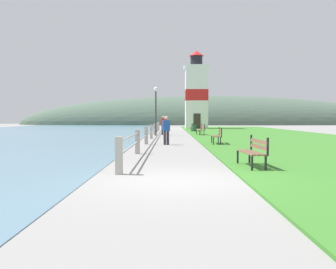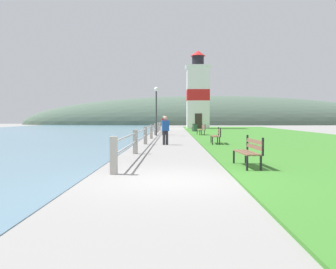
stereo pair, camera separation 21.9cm
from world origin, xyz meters
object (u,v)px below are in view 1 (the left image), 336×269
Objects in this scene: park_bench_near at (254,150)px; lighthouse at (196,94)px; park_bench_by_lighthouse at (194,126)px; trash_bin at (194,128)px; lamp_post at (156,102)px; park_bench_midway at (218,135)px; person_by_railing at (166,129)px; person_strolling at (163,124)px; park_bench_far at (201,129)px.

lighthouse reaches higher than park_bench_near.
trash_bin is (-0.10, -1.85, -0.11)m from park_bench_by_lighthouse.
lighthouse is at bearing 84.74° from trash_bin.
park_bench_midway is at bearing -69.74° from lamp_post.
park_bench_by_lighthouse is 9.75m from lighthouse.
trash_bin is at bearing 65.54° from lamp_post.
person_by_railing reaches higher than park_bench_near.
park_bench_near is 27.58m from trash_bin.
park_bench_by_lighthouse is 8.69m from person_strolling.
lamp_post is at bearing 147.89° from person_strolling.
park_bench_midway is 2.80m from person_by_railing.
park_bench_midway is 1.15× the size of person_by_railing.
park_bench_midway is 1.09× the size of person_strolling.
park_bench_by_lighthouse is at bearing -86.50° from park_bench_midway.
lighthouse is 6.55× the size of person_by_railing.
park_bench_far is 0.17× the size of lighthouse.
park_bench_by_lighthouse is 10.64m from lamp_post.
trash_bin is at bearing -93.42° from park_bench_near.
lighthouse is 29.30m from person_by_railing.
lamp_post is (-4.57, -18.59, -1.78)m from lighthouse.
park_bench_far is at bearing 4.17° from lamp_post.
person_by_railing is (-2.62, 9.44, 0.31)m from park_bench_near.
park_bench_midway is at bearing -94.40° from park_bench_near.
park_bench_midway is at bearing -177.30° from person_strolling.
park_bench_near is 21.53m from person_strolling.
lamp_post reaches higher than person_strolling.
park_bench_midway is 18.05m from trash_bin.
park_bench_far is (-0.03, 10.43, -0.00)m from park_bench_midway.
park_bench_far is 10.88m from person_by_railing.
person_strolling reaches higher than trash_bin.
person_by_railing is at bearing -77.89° from park_bench_near.
trash_bin is (3.00, 6.26, -0.46)m from person_strolling.
lighthouse is (0.85, 18.32, 3.98)m from park_bench_far.
park_bench_far is at bearing -28.97° from person_by_railing.
person_strolling is at bearing 70.24° from lamp_post.
park_bench_midway is at bearing 85.97° from park_bench_far.
person_strolling is (-3.01, 21.31, 0.35)m from park_bench_near.
park_bench_near is 1.03× the size of person_strolling.
person_strolling is at bearing -71.62° from park_bench_midway.
trash_bin is at bearing -37.97° from person_strolling.
park_bench_near is 29.42m from park_bench_by_lighthouse.
trash_bin is at bearing -95.26° from lighthouse.
lighthouse reaches higher than trash_bin.
lighthouse is 17.81m from person_strolling.
trash_bin is (-0.00, 27.58, -0.11)m from park_bench_near.
park_bench_by_lighthouse is (0.10, 29.42, 0.00)m from park_bench_near.
park_bench_by_lighthouse is 0.44× the size of lamp_post.
park_bench_far is at bearing 93.52° from park_bench_by_lighthouse.
park_bench_by_lighthouse is at bearing -22.03° from person_by_railing.
lamp_post is (-3.73, -0.27, 2.20)m from park_bench_far.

